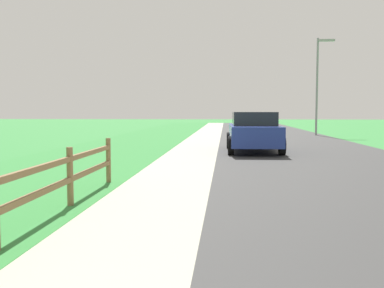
{
  "coord_description": "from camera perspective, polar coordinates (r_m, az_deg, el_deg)",
  "views": [
    {
      "loc": [
        0.32,
        0.32,
        1.65
      ],
      "look_at": [
        -0.49,
        10.88,
        0.85
      ],
      "focal_mm": 41.22,
      "sensor_mm": 36.0,
      "label": 1
    }
  ],
  "objects": [
    {
      "name": "grass_verge",
      "position": [
        27.16,
        -5.83,
        0.83
      ],
      "size": [
        5.0,
        66.0,
        0.0
      ],
      "primitive_type": "cube",
      "color": "#34813B",
      "rests_on": "ground"
    },
    {
      "name": "parked_suv_blue",
      "position": [
        17.98,
        7.97,
        1.64
      ],
      "size": [
        2.16,
        4.68,
        1.6
      ],
      "color": "navy",
      "rests_on": "ground"
    },
    {
      "name": "ground_plane",
      "position": [
        24.73,
        3.64,
        0.49
      ],
      "size": [
        120.0,
        120.0,
        0.0
      ],
      "primitive_type": "plane",
      "color": "#34813B"
    },
    {
      "name": "street_lamp",
      "position": [
        30.87,
        16.08,
        8.21
      ],
      "size": [
        1.17,
        0.2,
        6.46
      ],
      "color": "gray",
      "rests_on": "ground"
    },
    {
      "name": "curb_concrete",
      "position": [
        26.93,
        -2.69,
        0.82
      ],
      "size": [
        6.0,
        66.0,
        0.01
      ],
      "primitive_type": "cube",
      "color": "#ABA993",
      "rests_on": "ground"
    },
    {
      "name": "road_asphalt",
      "position": [
        26.91,
        11.17,
        0.74
      ],
      "size": [
        7.0,
        66.0,
        0.01
      ],
      "primitive_type": "cube",
      "color": "#363636",
      "rests_on": "ground"
    }
  ]
}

